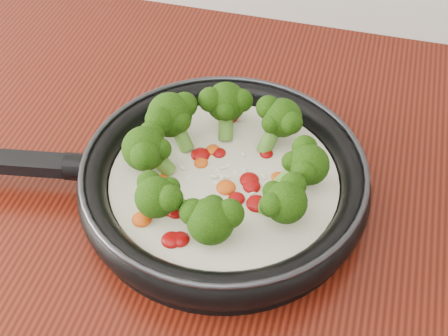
# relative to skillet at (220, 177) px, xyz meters

# --- Properties ---
(skillet) EXTENTS (0.53, 0.38, 0.10)m
(skillet) POSITION_rel_skillet_xyz_m (0.00, 0.00, 0.00)
(skillet) COLOR black
(skillet) RESTS_ON counter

